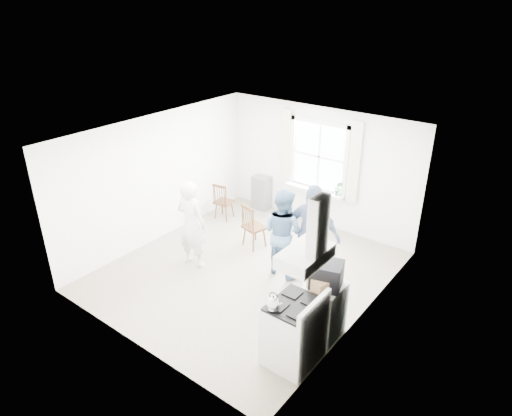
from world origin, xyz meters
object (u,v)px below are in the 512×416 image
Objects in this scene: gas_stove at (294,332)px; stereo_stack at (327,275)px; low_cabinet at (324,310)px; windsor_chair_b at (250,222)px; person_left at (192,224)px; windsor_chair_a at (221,198)px; person_right at (312,233)px; person_mid at (283,232)px.

stereo_stack is (0.08, 0.67, 0.61)m from gas_stove.
gas_stove is at bearing -95.68° from low_cabinet.
windsor_chair_b is 0.55× the size of person_left.
stereo_stack is at bearing 82.90° from gas_stove.
windsor_chair_b reaches higher than windsor_chair_a.
gas_stove is 1.28× the size of windsor_chair_a.
stereo_stack is at bearing 123.75° from person_right.
person_left is (-2.92, 0.23, 0.40)m from low_cabinet.
low_cabinet is (0.07, 0.70, -0.03)m from gas_stove.
gas_stove is 2.14m from person_right.
person_right is at bearing -6.15° from windsor_chair_b.
windsor_chair_b is at bearing 139.05° from gas_stove.
person_right reaches higher than person_left.
person_right reaches higher than windsor_chair_b.
stereo_stack is 4.28m from windsor_chair_a.
gas_stove is at bearing -35.96° from windsor_chair_a.
person_mid reaches higher than windsor_chair_b.
person_left reaches higher than person_mid.
person_right is at bearing 114.91° from gas_stove.
stereo_stack is 0.55× the size of windsor_chair_b.
low_cabinet is 1.60m from person_right.
stereo_stack reaches higher than gas_stove.
windsor_chair_a is at bearing -70.09° from person_left.
gas_stove is 1.24× the size of low_cabinet.
low_cabinet is at bearing 149.05° from person_mid.
windsor_chair_a is (-3.73, 1.96, 0.08)m from low_cabinet.
windsor_chair_b is at bearing 150.44° from stereo_stack.
gas_stove is 1.19× the size of windsor_chair_b.
person_left is at bearing 161.89° from gas_stove.
windsor_chair_a is 0.93× the size of windsor_chair_b.
stereo_stack is at bearing 169.62° from person_left.
person_mid is at bearing 14.69° from person_right.
person_left is at bearing -112.43° from windsor_chair_b.
stereo_stack is at bearing 148.50° from person_mid.
person_right is (2.78, -0.75, 0.36)m from windsor_chair_a.
gas_stove is 0.91m from stereo_stack.
person_left reaches higher than low_cabinet.
stereo_stack reaches higher than windsor_chair_b.
person_left is 1.67m from person_mid.
person_mid is at bearing -18.54° from windsor_chair_b.
person_right is (-0.89, 1.91, 0.41)m from gas_stove.
stereo_stack reaches higher than low_cabinet.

